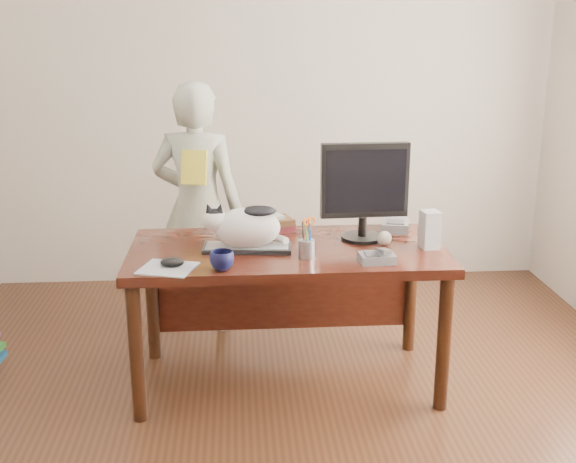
# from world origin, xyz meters

# --- Properties ---
(room) EXTENTS (4.50, 4.50, 4.50)m
(room) POSITION_xyz_m (0.00, 0.00, 1.35)
(room) COLOR black
(room) RESTS_ON ground
(desk) EXTENTS (1.60, 0.80, 0.75)m
(desk) POSITION_xyz_m (0.00, 0.68, 0.60)
(desk) COLOR black
(desk) RESTS_ON ground
(keyboard) EXTENTS (0.46, 0.20, 0.03)m
(keyboard) POSITION_xyz_m (-0.20, 0.57, 0.76)
(keyboard) COLOR black
(keyboard) RESTS_ON desk
(cat) EXTENTS (0.44, 0.23, 0.25)m
(cat) POSITION_xyz_m (-0.22, 0.57, 0.88)
(cat) COLOR white
(cat) RESTS_ON keyboard
(monitor) EXTENTS (0.46, 0.23, 0.51)m
(monitor) POSITION_xyz_m (0.41, 0.70, 1.04)
(monitor) COLOR black
(monitor) RESTS_ON desk
(pen_cup) EXTENTS (0.10, 0.10, 0.20)m
(pen_cup) POSITION_xyz_m (0.08, 0.43, 0.81)
(pen_cup) COLOR #96979C
(pen_cup) RESTS_ON desk
(mousepad) EXTENTS (0.30, 0.28, 0.01)m
(mousepad) POSITION_xyz_m (-0.58, 0.31, 0.75)
(mousepad) COLOR silver
(mousepad) RESTS_ON desk
(mouse) EXTENTS (0.13, 0.10, 0.04)m
(mouse) POSITION_xyz_m (-0.56, 0.33, 0.77)
(mouse) COLOR black
(mouse) RESTS_ON mousepad
(coffee_mug) EXTENTS (0.15, 0.15, 0.09)m
(coffee_mug) POSITION_xyz_m (-0.33, 0.29, 0.79)
(coffee_mug) COLOR black
(coffee_mug) RESTS_ON desk
(phone) EXTENTS (0.17, 0.15, 0.08)m
(phone) POSITION_xyz_m (0.41, 0.34, 0.78)
(phone) COLOR #5E5E63
(phone) RESTS_ON desk
(speaker) EXTENTS (0.10, 0.11, 0.19)m
(speaker) POSITION_xyz_m (0.72, 0.55, 0.85)
(speaker) COLOR #9F9FA1
(speaker) RESTS_ON desk
(baseball) EXTENTS (0.07, 0.07, 0.07)m
(baseball) POSITION_xyz_m (0.50, 0.61, 0.79)
(baseball) COLOR silver
(baseball) RESTS_ON desk
(book_stack) EXTENTS (0.29, 0.26, 0.09)m
(book_stack) POSITION_xyz_m (-0.07, 0.91, 0.79)
(book_stack) COLOR #4A1318
(book_stack) RESTS_ON desk
(calculator) EXTENTS (0.18, 0.22, 0.06)m
(calculator) POSITION_xyz_m (0.62, 0.87, 0.78)
(calculator) COLOR #5E5E63
(calculator) RESTS_ON desk
(person) EXTENTS (0.63, 0.50, 1.53)m
(person) POSITION_xyz_m (-0.49, 1.39, 0.77)
(person) COLOR silver
(person) RESTS_ON ground
(held_book) EXTENTS (0.16, 0.12, 0.20)m
(held_book) POSITION_xyz_m (-0.49, 1.22, 1.05)
(held_book) COLOR yellow
(held_book) RESTS_ON person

